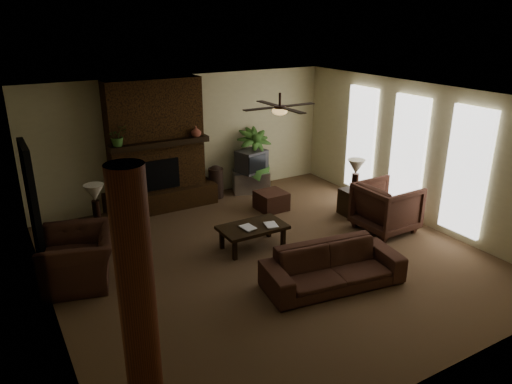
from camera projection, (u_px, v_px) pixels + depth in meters
room_shell at (268, 182)px, 7.98m from camera, size 7.00×7.00×7.00m
fireplace at (157, 157)px, 10.30m from camera, size 2.40×0.70×2.80m
windows at (408, 154)px, 9.79m from camera, size 0.08×3.65×2.35m
log_column at (138, 303)px, 4.65m from camera, size 0.36×0.36×2.80m
doorway at (33, 206)px, 7.94m from camera, size 0.10×1.00×2.10m
ceiling_fan at (280, 109)px, 8.02m from camera, size 1.35×1.35×0.37m
sofa at (333, 260)px, 7.48m from camera, size 2.26×0.95×0.86m
armchair_left at (78, 250)px, 7.54m from camera, size 1.11×1.42×1.10m
armchair_right at (387, 205)px, 9.39m from camera, size 0.98×1.05×1.06m
coffee_table at (253, 229)px, 8.71m from camera, size 1.20×0.70×0.43m
ottoman at (271, 201)px, 10.50m from camera, size 0.61×0.61×0.40m
tv_stand at (251, 182)px, 11.55m from camera, size 0.97×0.77×0.50m
tv at (252, 161)px, 11.37m from camera, size 0.75×0.66×0.52m
floor_vase at (216, 180)px, 11.12m from camera, size 0.34×0.34×0.77m
floor_plant at (253, 173)px, 11.59m from camera, size 0.86×1.51×0.84m
side_table_left at (98, 234)px, 8.74m from camera, size 0.52×0.52×0.55m
lamp_left at (95, 195)px, 8.54m from camera, size 0.38×0.38×0.65m
side_table_right at (354, 202)px, 10.21m from camera, size 0.51×0.51×0.55m
lamp_right at (356, 169)px, 9.99m from camera, size 0.45×0.45×0.65m
mantel_plant at (118, 138)px, 9.50m from camera, size 0.47×0.50×0.33m
mantel_vase at (196, 132)px, 10.25m from camera, size 0.25×0.26×0.22m
book_a at (243, 222)px, 8.48m from camera, size 0.22×0.05×0.29m
book_b at (265, 219)px, 8.63m from camera, size 0.21×0.07×0.29m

